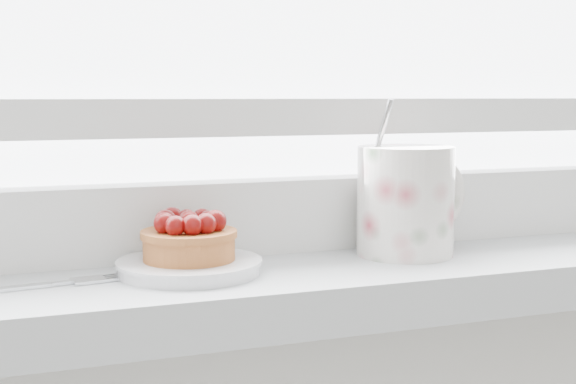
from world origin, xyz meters
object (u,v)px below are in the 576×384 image
raspberry_tart (189,237)px  fork (32,286)px  saucer (189,267)px  floral_mug (408,198)px

raspberry_tart → fork: size_ratio=0.48×
raspberry_tart → fork: raspberry_tart is taller
saucer → fork: 0.13m
fork → saucer: bearing=2.9°
floral_mug → fork: floral_mug is taller
saucer → fork: size_ratio=0.72×
saucer → raspberry_tart: 0.03m
saucer → raspberry_tart: raspberry_tart is taller
floral_mug → fork: (-0.34, -0.02, -0.05)m
raspberry_tart → saucer: bearing=-41.8°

